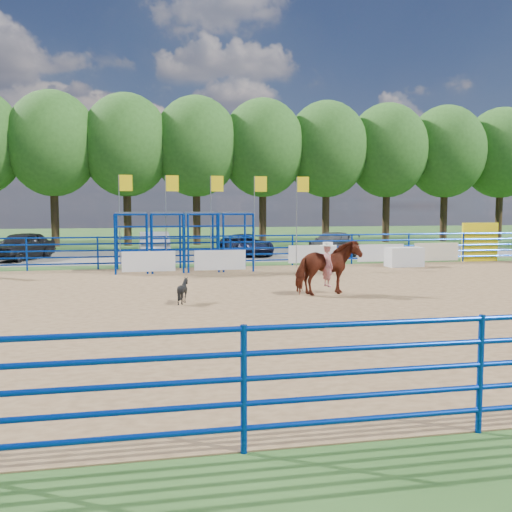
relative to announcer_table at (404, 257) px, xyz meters
name	(u,v)px	position (x,y,z in m)	size (l,w,h in m)	color
ground	(283,302)	(-7.99, -8.40, -0.47)	(120.00, 120.00, 0.00)	#375F26
arena_dirt	(283,302)	(-7.99, -8.40, -0.46)	(30.00, 20.00, 0.02)	#97744B
gravel_strip	(212,255)	(-7.99, 8.60, -0.47)	(40.00, 10.00, 0.01)	slate
announcer_table	(404,257)	(0.00, 0.00, 0.00)	(1.69, 0.79, 0.90)	silver
horse_and_rider	(328,266)	(-6.28, -7.45, 0.48)	(2.22, 1.35, 2.35)	#602313
calf	(183,291)	(-10.92, -8.11, -0.08)	(0.59, 0.67, 0.74)	black
car_a	(21,246)	(-18.29, 7.30, 0.29)	(1.77, 4.39, 1.49)	black
car_b	(154,245)	(-11.38, 7.18, 0.26)	(1.53, 4.39, 1.45)	gray
car_c	(247,245)	(-6.09, 7.67, 0.15)	(2.04, 4.43, 1.23)	#141833
car_d	(333,244)	(-1.18, 6.72, 0.21)	(1.89, 4.65, 1.35)	#505052
perimeter_fence	(283,277)	(-7.99, -8.40, 0.28)	(30.10, 20.10, 1.50)	#072E9C
chute_assembly	(192,242)	(-9.89, 0.44, 0.79)	(19.32, 2.41, 4.20)	#072E9C
treeline	(196,142)	(-7.99, 17.60, 7.06)	(56.40, 6.40, 11.24)	#3F2B19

